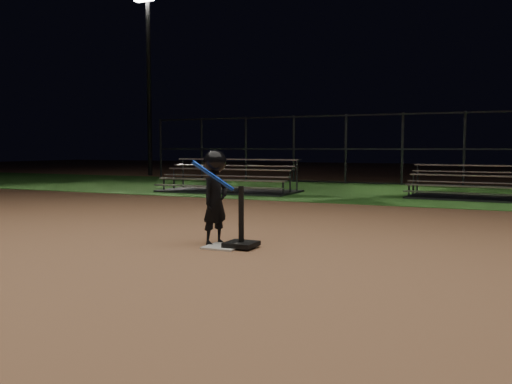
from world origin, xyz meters
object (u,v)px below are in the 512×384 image
child_batter (215,195)px  bleacher_left (229,185)px  batting_tee (241,235)px  light_pole_left (148,69)px  bleacher_right (480,192)px  home_plate (224,247)px

child_batter → bleacher_left: child_batter is taller
batting_tee → light_pole_left: size_ratio=0.09×
bleacher_right → light_pole_left: light_pole_left is taller
home_plate → child_batter: bearing=143.3°
batting_tee → bleacher_left: (-4.27, 7.77, 0.03)m
home_plate → bleacher_left: (-4.04, 7.82, 0.19)m
bleacher_left → home_plate: bearing=-63.6°
batting_tee → home_plate: bearing=-165.6°
bleacher_right → batting_tee: bearing=-102.3°
batting_tee → bleacher_left: size_ratio=0.20×
child_batter → bleacher_left: (-3.84, 7.67, -0.47)m
child_batter → bleacher_right: size_ratio=0.35×
child_batter → bleacher_left: size_ratio=0.32×
home_plate → batting_tee: (0.23, 0.06, 0.15)m
home_plate → child_batter: size_ratio=0.36×
child_batter → bleacher_right: bearing=-3.5°
light_pole_left → bleacher_right: bearing=-23.5°
light_pole_left → child_batter: bearing=-51.4°
batting_tee → light_pole_left: 19.85m
bleacher_right → light_pole_left: 16.74m
bleacher_left → bleacher_right: 6.80m
bleacher_left → bleacher_right: bearing=5.2°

